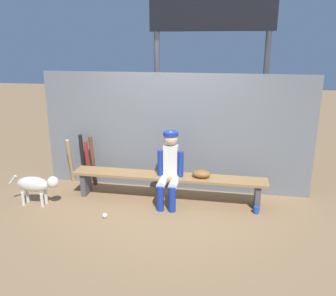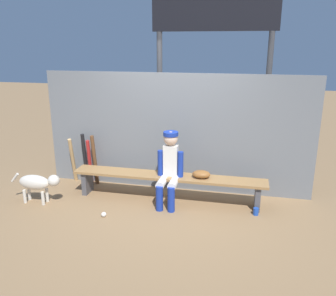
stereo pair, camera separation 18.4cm
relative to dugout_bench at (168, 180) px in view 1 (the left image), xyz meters
The scene contains 14 objects.
ground_plane 0.35m from the dugout_bench, ahead, with size 30.00×30.00×0.00m, color olive.
chainlink_fence 0.83m from the dugout_bench, 90.00° to the left, with size 4.53×0.03×1.98m, color slate.
dugout_bench is the anchor object (origin of this frame).
player_seated 0.29m from the dugout_bench, 68.22° to the right, with size 0.41×0.55×1.14m.
baseball_glove 0.55m from the dugout_bench, ahead, with size 0.28×0.20×0.12m, color brown.
bat_wood_dark 1.45m from the dugout_bench, 166.10° to the left, with size 0.06×0.06×0.92m, color brown.
bat_aluminum_red 1.57m from the dugout_bench, 165.75° to the left, with size 0.06×0.06×0.81m, color #B22323.
bat_aluminum_black 1.67m from the dugout_bench, 165.80° to the left, with size 0.06×0.06×0.92m, color black.
bat_wood_tan 1.88m from the dugout_bench, 168.18° to the left, with size 0.06×0.06×0.85m, color tan.
baseball 1.14m from the dugout_bench, 136.05° to the right, with size 0.07×0.07×0.07m, color white.
cup_on_ground 1.43m from the dugout_bench, ahead, with size 0.08×0.08×0.11m, color #1E47AD.
cup_on_bench 0.23m from the dugout_bench, 18.15° to the left, with size 0.08×0.08×0.11m, color red.
scoreboard 2.66m from the dugout_bench, 66.16° to the left, with size 2.45×0.27×3.62m.
dog 2.05m from the dugout_bench, 164.82° to the right, with size 0.84×0.20×0.49m.
Camera 1 is at (0.95, -5.11, 2.44)m, focal length 37.53 mm.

